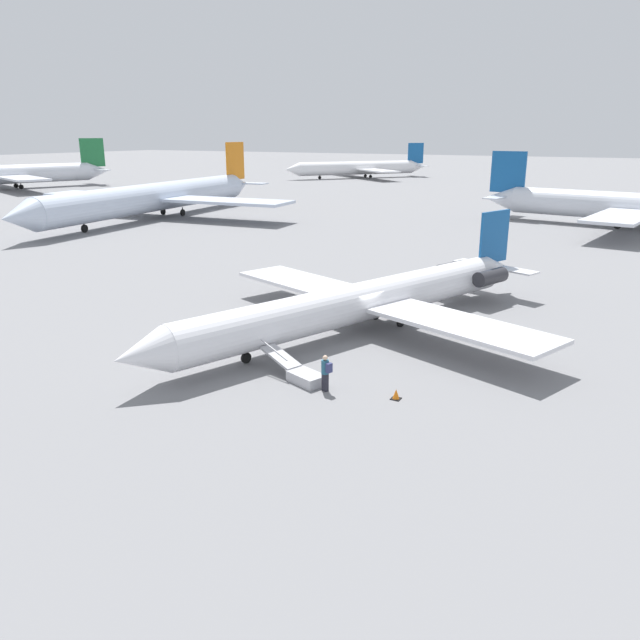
# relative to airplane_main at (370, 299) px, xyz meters

# --- Properties ---
(ground_plane) EXTENTS (600.00, 600.00, 0.00)m
(ground_plane) POSITION_rel_airplane_main_xyz_m (0.84, -0.31, -1.82)
(ground_plane) COLOR slate
(airplane_main) EXTENTS (29.74, 23.38, 6.12)m
(airplane_main) POSITION_rel_airplane_main_xyz_m (0.00, 0.00, 0.00)
(airplane_main) COLOR silver
(airplane_main) RESTS_ON ground
(airplane_far_center) EXTENTS (50.36, 38.75, 9.95)m
(airplane_far_center) POSITION_rel_airplane_main_xyz_m (-32.61, -46.95, 1.14)
(airplane_far_center) COLOR silver
(airplane_far_center) RESTS_ON ground
(airplane_far_left) EXTENTS (34.41, 29.17, 8.79)m
(airplane_far_left) POSITION_rel_airplane_main_xyz_m (-118.40, -56.52, 0.79)
(airplane_far_left) COLOR white
(airplane_far_left) RESTS_ON ground
(airplane_taxiing_distant) EXTENTS (45.70, 35.71, 10.24)m
(airplane_taxiing_distant) POSITION_rel_airplane_main_xyz_m (-51.73, -107.54, 1.23)
(airplane_taxiing_distant) COLOR silver
(airplane_taxiing_distant) RESTS_ON ground
(boarding_stairs) EXTENTS (2.32, 4.12, 1.58)m
(boarding_stairs) POSITION_rel_airplane_main_xyz_m (9.23, 0.57, -1.46)
(boarding_stairs) COLOR #B2B2B7
(boarding_stairs) RESTS_ON ground
(passenger) EXTENTS (0.44, 0.57, 1.74)m
(passenger) POSITION_rel_airplane_main_xyz_m (9.77, 2.21, -0.82)
(passenger) COLOR #23232D
(passenger) RESTS_ON ground
(traffic_cone_near_stairs) EXTENTS (0.43, 0.43, 0.47)m
(traffic_cone_near_stairs) POSITION_rel_airplane_main_xyz_m (9.06, 5.40, -1.61)
(traffic_cone_near_stairs) COLOR black
(traffic_cone_near_stairs) RESTS_ON ground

